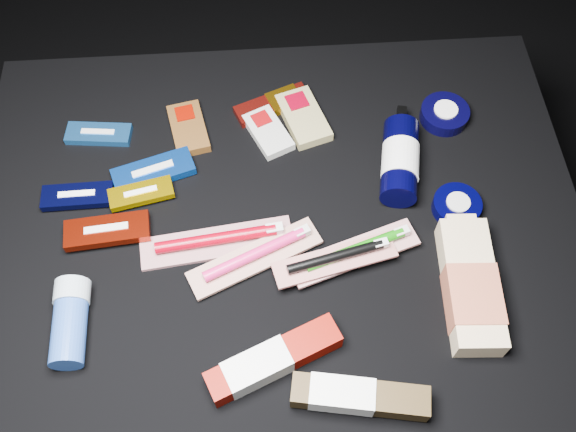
{
  "coord_description": "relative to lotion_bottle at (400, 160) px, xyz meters",
  "views": [
    {
      "loc": [
        -0.02,
        -0.49,
        1.29
      ],
      "look_at": [
        0.01,
        0.01,
        0.42
      ],
      "focal_mm": 40.0,
      "sensor_mm": 36.0,
      "label": 1
    }
  ],
  "objects": [
    {
      "name": "power_bar",
      "position": [
        -0.19,
        0.15,
        -0.02
      ],
      "size": [
        0.14,
        0.09,
        0.02
      ],
      "rotation": [
        0.0,
        0.0,
        0.38
      ],
      "color": "maroon",
      "rests_on": "cloth_table"
    },
    {
      "name": "luna_bar_0",
      "position": [
        -0.5,
        0.11,
        -0.02
      ],
      "size": [
        0.11,
        0.05,
        0.01
      ],
      "rotation": [
        0.0,
        0.0,
        -0.11
      ],
      "color": "#2165B5",
      "rests_on": "cloth_table"
    },
    {
      "name": "deodorant_stick",
      "position": [
        -0.51,
        -0.24,
        -0.01
      ],
      "size": [
        0.05,
        0.13,
        0.05
      ],
      "rotation": [
        0.0,
        0.0,
        0.01
      ],
      "color": "#254999",
      "rests_on": "cloth_table"
    },
    {
      "name": "toothpaste_carton_red",
      "position": [
        -0.23,
        -0.32,
        -0.01
      ],
      "size": [
        0.2,
        0.12,
        0.04
      ],
      "rotation": [
        0.0,
        0.0,
        0.4
      ],
      "color": "#740800",
      "rests_on": "cloth_table"
    },
    {
      "name": "luna_bar_1",
      "position": [
        -0.41,
        0.02,
        -0.02
      ],
      "size": [
        0.14,
        0.09,
        0.02
      ],
      "rotation": [
        0.0,
        0.0,
        0.3
      ],
      "color": "#0D44AC",
      "rests_on": "cloth_table"
    },
    {
      "name": "toothbrush_pack_3",
      "position": [
        -0.12,
        -0.17,
        -0.0
      ],
      "size": [
        0.19,
        0.09,
        0.02
      ],
      "rotation": [
        0.0,
        0.0,
        0.23
      ],
      "color": "#BDB3AF",
      "rests_on": "cloth_table"
    },
    {
      "name": "toothbrush_pack_0",
      "position": [
        -0.3,
        -0.12,
        -0.02
      ],
      "size": [
        0.24,
        0.08,
        0.03
      ],
      "rotation": [
        0.0,
        0.0,
        0.11
      ],
      "color": "#AEA7A3",
      "rests_on": "cloth_table"
    },
    {
      "name": "luna_bar_2",
      "position": [
        -0.53,
        -0.02,
        -0.02
      ],
      "size": [
        0.11,
        0.04,
        0.01
      ],
      "rotation": [
        0.0,
        0.0,
        0.02
      ],
      "color": "black",
      "rests_on": "cloth_table"
    },
    {
      "name": "lotion_bottle",
      "position": [
        0.0,
        0.0,
        0.0
      ],
      "size": [
        0.09,
        0.19,
        0.06
      ],
      "rotation": [
        0.0,
        0.0,
        -0.19
      ],
      "color": "black",
      "rests_on": "cloth_table"
    },
    {
      "name": "cloth_table",
      "position": [
        -0.2,
        -0.1,
        -0.23
      ],
      "size": [
        0.98,
        0.78,
        0.4
      ],
      "primitive_type": "cube",
      "color": "black",
      "rests_on": "ground"
    },
    {
      "name": "ground",
      "position": [
        -0.2,
        -0.1,
        -0.43
      ],
      "size": [
        3.0,
        3.0,
        0.0
      ],
      "primitive_type": "plane",
      "color": "black",
      "rests_on": "ground"
    },
    {
      "name": "cream_tin_lower",
      "position": [
        0.08,
        -0.08,
        -0.02
      ],
      "size": [
        0.08,
        0.08,
        0.02
      ],
      "rotation": [
        0.0,
        0.0,
        -0.33
      ],
      "color": "black",
      "rests_on": "cloth_table"
    },
    {
      "name": "clif_bar_1",
      "position": [
        -0.21,
        0.09,
        -0.02
      ],
      "size": [
        0.09,
        0.11,
        0.02
      ],
      "rotation": [
        0.0,
        0.0,
        0.43
      ],
      "color": "#B8B9B0",
      "rests_on": "cloth_table"
    },
    {
      "name": "toothbrush_pack_2",
      "position": [
        -0.09,
        -0.16,
        -0.01
      ],
      "size": [
        0.21,
        0.11,
        0.02
      ],
      "rotation": [
        0.0,
        0.0,
        0.32
      ],
      "color": "silver",
      "rests_on": "cloth_table"
    },
    {
      "name": "toothpaste_carton_green",
      "position": [
        -0.12,
        -0.37,
        -0.01
      ],
      "size": [
        0.19,
        0.07,
        0.04
      ],
      "rotation": [
        0.0,
        0.0,
        -0.18
      ],
      "color": "#32240F",
      "rests_on": "cloth_table"
    },
    {
      "name": "luna_bar_3",
      "position": [
        -0.42,
        -0.02,
        -0.02
      ],
      "size": [
        0.11,
        0.06,
        0.01
      ],
      "rotation": [
        0.0,
        0.0,
        0.21
      ],
      "color": "#B49000",
      "rests_on": "cloth_table"
    },
    {
      "name": "clif_bar_2",
      "position": [
        -0.15,
        0.12,
        -0.02
      ],
      "size": [
        0.1,
        0.13,
        0.02
      ],
      "rotation": [
        0.0,
        0.0,
        0.31
      ],
      "color": "#978C57",
      "rests_on": "cloth_table"
    },
    {
      "name": "toothbrush_pack_1",
      "position": [
        -0.24,
        -0.15,
        -0.01
      ],
      "size": [
        0.21,
        0.13,
        0.02
      ],
      "rotation": [
        0.0,
        0.0,
        0.41
      ],
      "color": "beige",
      "rests_on": "cloth_table"
    },
    {
      "name": "bodywash_bottle",
      "position": [
        0.07,
        -0.23,
        -0.01
      ],
      "size": [
        0.08,
        0.22,
        0.04
      ],
      "rotation": [
        0.0,
        0.0,
        -0.06
      ],
      "color": "beige",
      "rests_on": "cloth_table"
    },
    {
      "name": "luna_bar_4",
      "position": [
        -0.47,
        -0.09,
        -0.01
      ],
      "size": [
        0.13,
        0.06,
        0.02
      ],
      "rotation": [
        0.0,
        0.0,
        0.09
      ],
      "color": "#6C1205",
      "rests_on": "cloth_table"
    },
    {
      "name": "clif_bar_0",
      "position": [
        -0.35,
        0.11,
        -0.02
      ],
      "size": [
        0.08,
        0.11,
        0.02
      ],
      "rotation": [
        0.0,
        0.0,
        0.2
      ],
      "color": "#4E2E11",
      "rests_on": "cloth_table"
    },
    {
      "name": "cream_tin_upper",
      "position": [
        0.1,
        0.1,
        -0.02
      ],
      "size": [
        0.08,
        0.08,
        0.03
      ],
      "rotation": [
        0.0,
        0.0,
        -0.31
      ],
      "color": "black",
      "rests_on": "cloth_table"
    }
  ]
}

